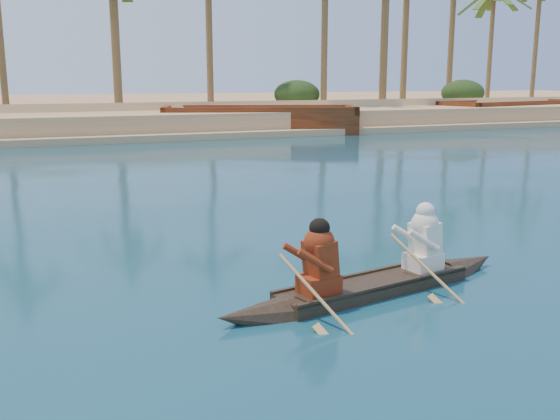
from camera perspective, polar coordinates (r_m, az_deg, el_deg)
name	(u,v)px	position (r m, az deg, el deg)	size (l,w,h in m)	color
ground	(423,253)	(11.63, 12.98, -3.88)	(160.00, 160.00, 0.00)	#0C4053
sandy_embankment	(98,110)	(56.37, -16.32, 8.77)	(150.00, 51.00, 1.50)	tan
palm_grove	(114,4)	(44.80, -14.97, 17.76)	(110.00, 14.00, 16.00)	#345B20
shrub_cluster	(128,110)	(41.12, -13.76, 8.88)	(100.00, 6.00, 2.40)	#1A3513
canoe	(374,275)	(9.33, 8.58, -5.86)	(5.25, 1.59, 1.44)	#332B1C
barge_mid	(260,122)	(36.86, -1.85, 8.04)	(11.69, 7.09, 1.85)	brown
barge_right	(507,113)	(49.15, 20.06, 8.30)	(11.78, 5.94, 1.88)	brown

